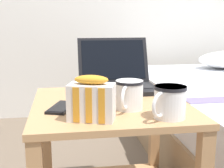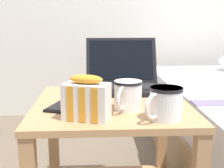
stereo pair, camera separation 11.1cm
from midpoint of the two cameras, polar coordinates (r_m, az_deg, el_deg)
bedside_table at (r=1.24m, az=2.51°, el=-12.10°), size 0.57×0.59×0.54m
laptop at (r=1.39m, az=4.37°, el=0.88°), size 0.33×0.31×0.22m
mug_front_left at (r=0.98m, az=12.95°, el=-3.26°), size 0.13×0.12×0.10m
mug_front_right at (r=1.07m, az=5.86°, el=-1.85°), size 0.10×0.13×0.10m
snack_bag at (r=0.96m, az=-1.41°, el=-2.87°), size 0.16×0.12×0.14m
cell_phone at (r=1.11m, az=-6.36°, el=-4.03°), size 0.11×0.17×0.01m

